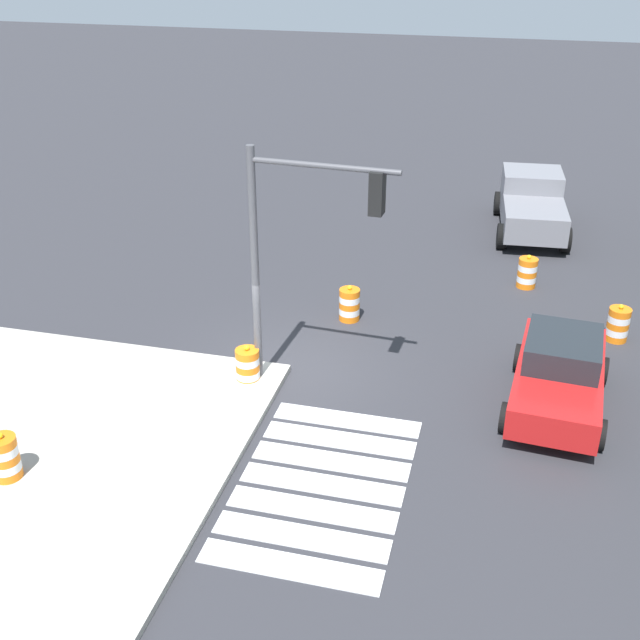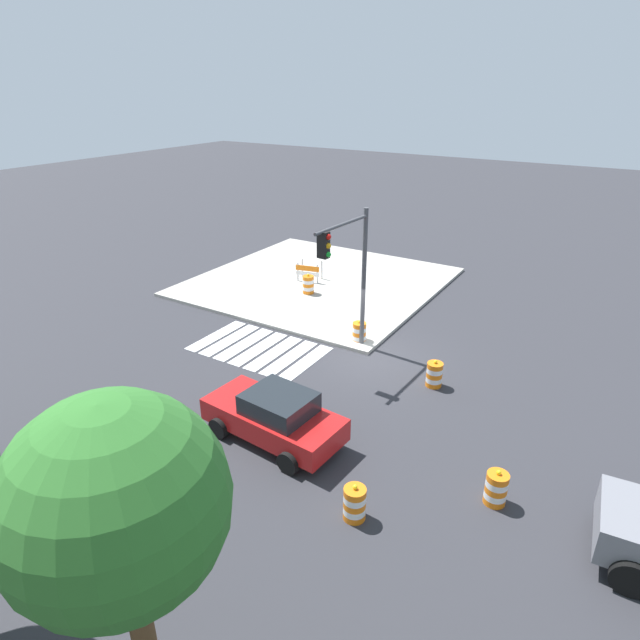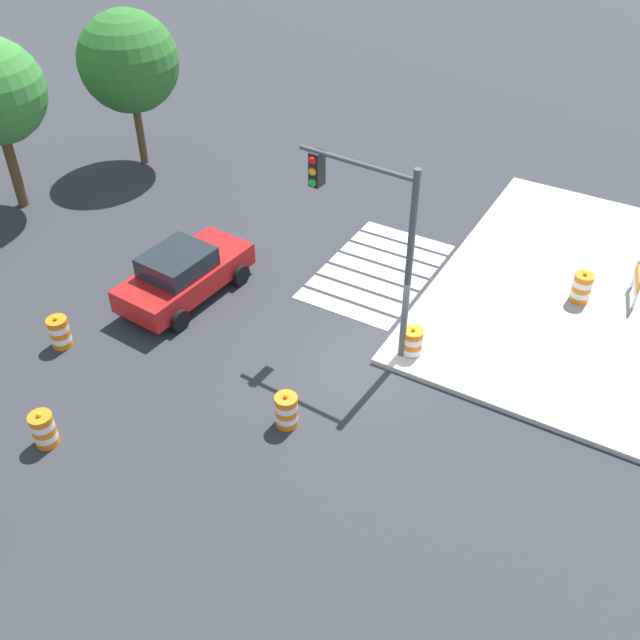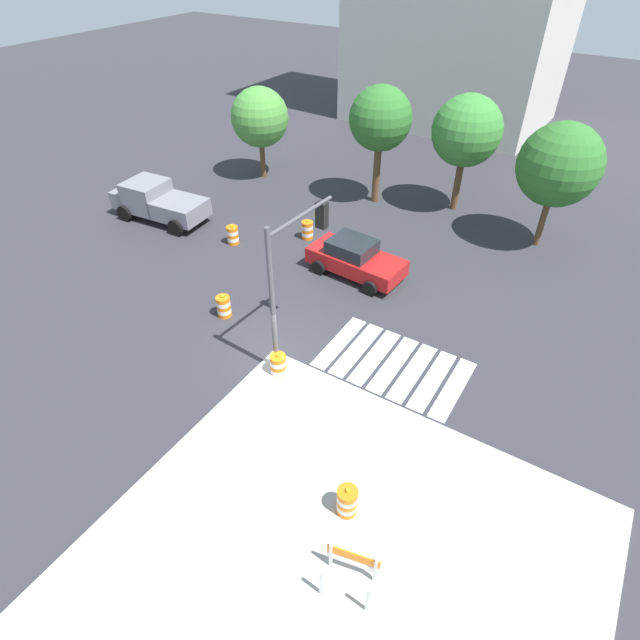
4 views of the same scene
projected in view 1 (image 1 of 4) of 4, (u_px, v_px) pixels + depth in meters
ground_plane at (291, 370)px, 19.22m from camera, size 120.00×120.00×0.00m
crosswalk_stripes at (322, 484)px, 15.38m from camera, size 5.10×3.20×0.02m
sports_car at (559, 373)px, 17.53m from camera, size 4.43×2.39×1.63m
pickup_truck at (531, 202)px, 27.43m from camera, size 5.29×2.68×1.92m
traffic_barrel_near_corner at (618, 324)px, 20.40m from camera, size 0.56×0.56×1.02m
traffic_barrel_crosswalk_end at (349, 304)px, 21.43m from camera, size 0.56×0.56×1.02m
traffic_barrel_median_near at (527, 273)px, 23.32m from camera, size 0.56×0.56×1.02m
traffic_barrel_median_far at (248, 367)px, 18.49m from camera, size 0.56×0.56×1.02m
traffic_barrel_on_sidewalk at (5, 457)px, 15.16m from camera, size 0.56×0.56×1.02m
traffic_light_pole at (303, 230)px, 16.75m from camera, size 0.48×3.29×5.50m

